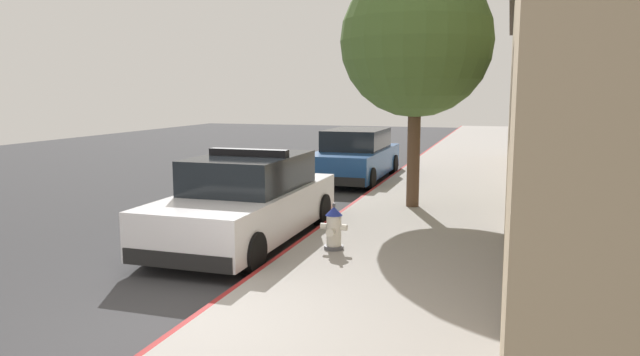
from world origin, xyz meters
The scene contains 7 objects.
ground_plane centered at (-4.35, 10.00, -0.10)m, with size 33.69×60.00×0.20m, color #353538.
sidewalk_pavement centered at (1.65, 10.00, 0.08)m, with size 3.30×60.00×0.16m, color gray.
curb_painted_edge centered at (-0.04, 10.00, 0.08)m, with size 0.08×60.00×0.16m, color maroon.
police_cruiser centered at (-1.12, 4.04, 0.74)m, with size 1.94×4.84×1.68m.
parked_car_silver_ahead centered at (-1.12, 11.88, 0.74)m, with size 1.94×4.84×1.56m.
fire_hydrant centered at (0.67, 3.44, 0.51)m, with size 0.44×0.40×0.76m.
street_tree centered at (1.32, 7.46, 3.76)m, with size 3.27×3.27×5.24m.
Camera 1 is at (3.28, -5.45, 2.69)m, focal length 32.99 mm.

